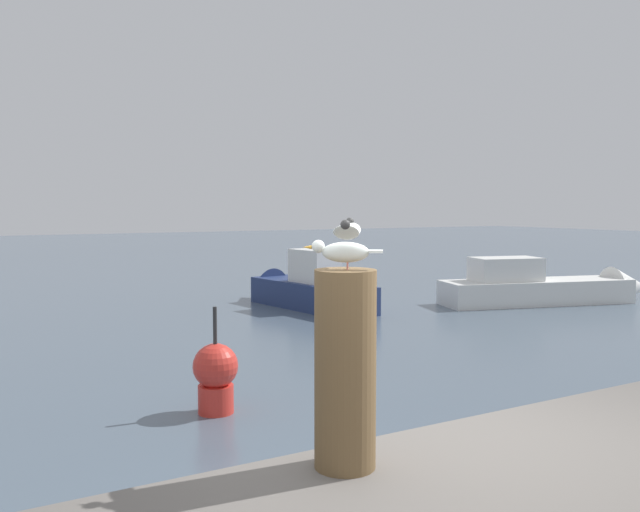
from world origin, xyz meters
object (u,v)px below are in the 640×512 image
object	(u,v)px
mooring_post	(345,369)
boat_navy	(300,288)
seagull	(345,244)
boat_white	(554,287)
channel_buoy	(216,375)

from	to	relation	value
mooring_post	boat_navy	distance (m)	13.58
seagull	boat_navy	distance (m)	13.65
boat_white	boat_navy	size ratio (longest dim) A/B	1.28
mooring_post	channel_buoy	size ratio (longest dim) A/B	0.74
mooring_post	seagull	size ratio (longest dim) A/B	1.87
mooring_post	boat_white	bearing A→B (deg)	37.04
mooring_post	boat_navy	size ratio (longest dim) A/B	0.21
channel_buoy	mooring_post	bearing A→B (deg)	-103.22
mooring_post	channel_buoy	bearing A→B (deg)	76.78
seagull	boat_navy	bearing A→B (deg)	63.03
boat_white	channel_buoy	world-z (taller)	channel_buoy
boat_white	boat_navy	xyz separation A→B (m)	(-6.09, 2.83, 0.05)
seagull	boat_navy	size ratio (longest dim) A/B	0.11
seagull	channel_buoy	distance (m)	5.35
mooring_post	seagull	bearing A→B (deg)	145.68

